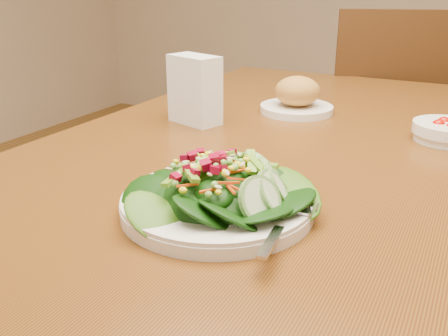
{
  "coord_description": "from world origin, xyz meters",
  "views": [
    {
      "loc": [
        0.3,
        -0.89,
        1.05
      ],
      "look_at": [
        0.01,
        -0.34,
        0.81
      ],
      "focal_mm": 40.0,
      "sensor_mm": 36.0,
      "label": 1
    }
  ],
  "objects": [
    {
      "name": "chair_far",
      "position": [
        0.03,
        0.89,
        0.51
      ],
      "size": [
        0.56,
        0.56,
        0.95
      ],
      "rotation": [
        0.0,
        0.0,
        3.47
      ],
      "color": "#391B0B",
      "rests_on": "ground_plane"
    },
    {
      "name": "dining_table",
      "position": [
        0.0,
        0.0,
        0.65
      ],
      "size": [
        0.9,
        1.4,
        0.75
      ],
      "color": "brown",
      "rests_on": "ground_plane"
    },
    {
      "name": "salad_plate",
      "position": [
        0.02,
        -0.36,
        0.78
      ],
      "size": [
        0.27,
        0.26,
        0.08
      ],
      "rotation": [
        0.0,
        0.0,
        -0.22
      ],
      "color": "white",
      "rests_on": "dining_table"
    },
    {
      "name": "napkin_holder",
      "position": [
        -0.24,
        0.01,
        0.83
      ],
      "size": [
        0.12,
        0.09,
        0.14
      ],
      "rotation": [
        0.0,
        0.0,
        -0.31
      ],
      "color": "white",
      "rests_on": "dining_table"
    },
    {
      "name": "bread_plate",
      "position": [
        -0.07,
        0.19,
        0.78
      ],
      "size": [
        0.17,
        0.17,
        0.09
      ],
      "color": "white",
      "rests_on": "dining_table"
    },
    {
      "name": "tomato_bowl",
      "position": [
        0.26,
        0.12,
        0.77
      ],
      "size": [
        0.13,
        0.13,
        0.04
      ],
      "color": "white",
      "rests_on": "dining_table"
    }
  ]
}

